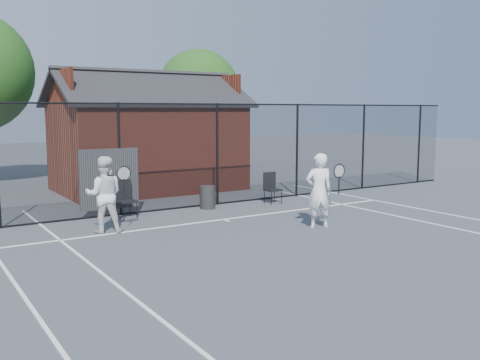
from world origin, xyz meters
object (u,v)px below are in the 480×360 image
chair_right (273,188)px  clubhouse (148,144)px  chair_left (127,200)px  player_back (104,195)px  waste_bin (208,197)px  player_front (319,191)px

chair_right → clubhouse: bearing=112.9°
chair_right → chair_left: bearing=175.6°
clubhouse → player_back: 6.79m
clubhouse → waste_bin: bearing=-90.8°
player_back → chair_right: (5.53, 1.01, -0.42)m
waste_bin → chair_right: bearing=-9.4°
waste_bin → clubhouse: bearing=89.2°
clubhouse → player_front: clubhouse is taller
chair_left → chair_right: size_ratio=1.04×
clubhouse → player_back: clubhouse is taller
player_front → waste_bin: size_ratio=2.76×
player_front → chair_right: bearing=72.0°
chair_left → clubhouse: bearing=54.2°
player_front → player_back: bearing=152.6°
chair_left → waste_bin: (2.42, 0.00, -0.15)m
clubhouse → chair_right: 5.27m
waste_bin → chair_left: bearing=180.0°
clubhouse → chair_left: 5.18m
chair_right → player_back: bearing=-169.6°
player_front → chair_left: size_ratio=1.88×
chair_left → chair_right: 4.50m
chair_left → waste_bin: size_ratio=1.47×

